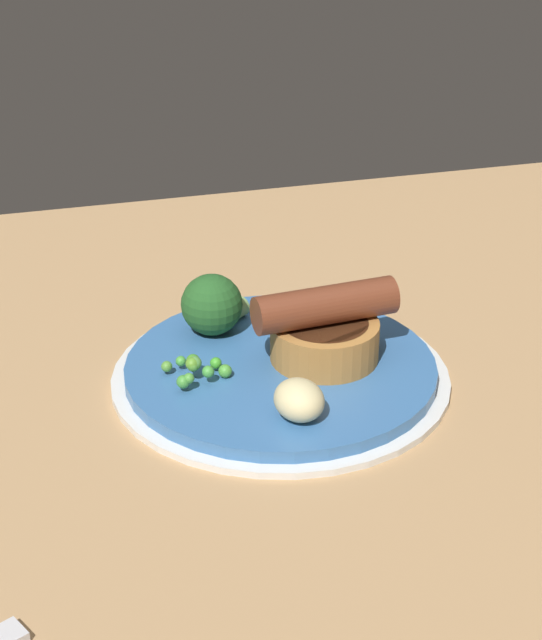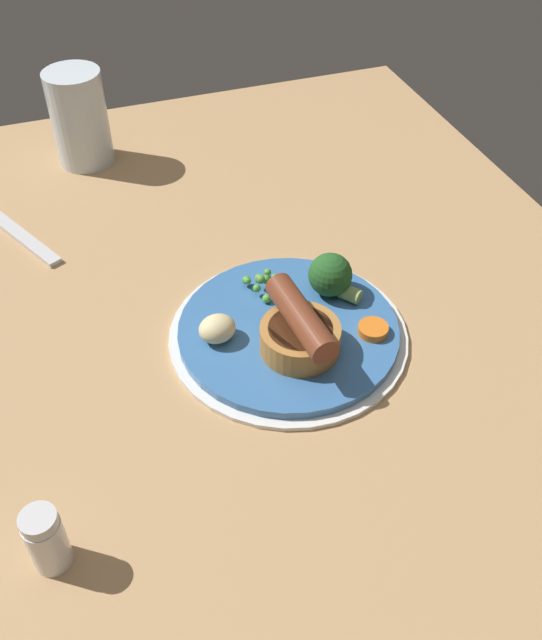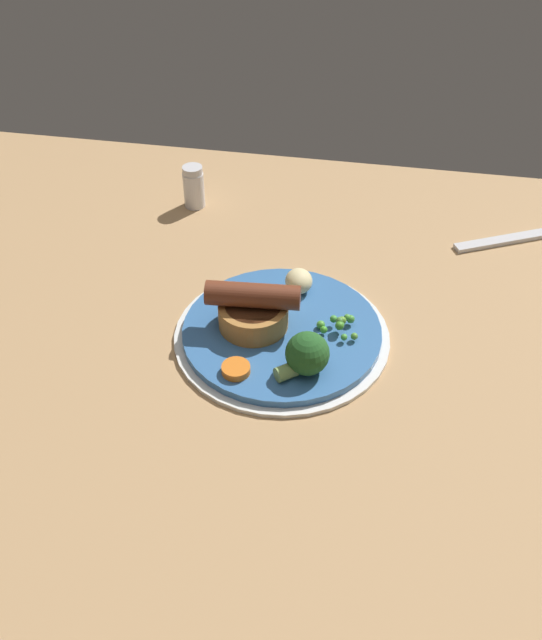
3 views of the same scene
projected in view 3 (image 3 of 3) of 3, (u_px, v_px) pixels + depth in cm
name	position (u px, v px, depth cm)	size (l,w,h in cm)	color
dining_table	(285.00, 336.00, 82.59)	(110.00, 80.00, 3.00)	tan
dinner_plate	(286.00, 334.00, 79.69)	(24.16, 24.16, 1.40)	silver
sausage_pudding	(253.00, 309.00, 78.16)	(10.47, 7.77, 5.59)	#AD7538
pea_pile	(339.00, 324.00, 78.22)	(4.71, 4.27, 1.90)	#449639
broccoli_floret_near	(306.00, 354.00, 72.79)	(5.60, 5.15, 4.60)	#235623
potato_chunk_0	(299.00, 281.00, 83.53)	(3.71, 3.21, 2.66)	beige
carrot_slice_0	(236.00, 369.00, 73.73)	(3.02, 3.02, 0.84)	orange
fork	(517.00, 238.00, 94.58)	(18.00, 1.60, 0.60)	silver
salt_shaker	(194.00, 187.00, 99.34)	(2.94, 2.94, 6.10)	silver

